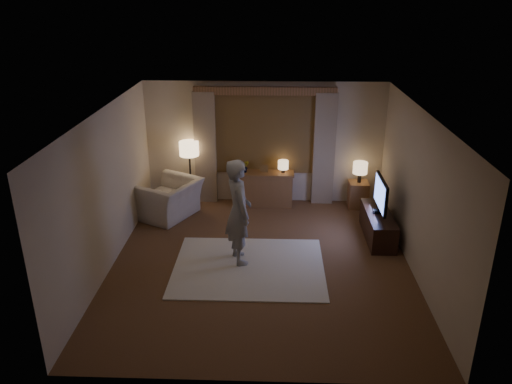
{
  "coord_description": "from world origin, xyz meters",
  "views": [
    {
      "loc": [
        0.19,
        -7.38,
        4.33
      ],
      "look_at": [
        -0.1,
        0.6,
        1.06
      ],
      "focal_mm": 35.0,
      "sensor_mm": 36.0,
      "label": 1
    }
  ],
  "objects_px": {
    "armchair": "(169,199)",
    "side_table": "(358,195)",
    "sideboard": "(264,189)",
    "tv_stand": "(378,225)",
    "person": "(238,212)"
  },
  "relations": [
    {
      "from": "tv_stand",
      "to": "sideboard",
      "type": "bearing_deg",
      "value": 145.77
    },
    {
      "from": "armchair",
      "to": "tv_stand",
      "type": "xyz_separation_m",
      "value": [
        4.07,
        -0.8,
        -0.13
      ]
    },
    {
      "from": "side_table",
      "to": "person",
      "type": "height_order",
      "value": "person"
    },
    {
      "from": "sideboard",
      "to": "tv_stand",
      "type": "bearing_deg",
      "value": -34.23
    },
    {
      "from": "tv_stand",
      "to": "person",
      "type": "height_order",
      "value": "person"
    },
    {
      "from": "armchair",
      "to": "side_table",
      "type": "relative_size",
      "value": 2.08
    },
    {
      "from": "sideboard",
      "to": "side_table",
      "type": "distance_m",
      "value": 2.0
    },
    {
      "from": "armchair",
      "to": "side_table",
      "type": "bearing_deg",
      "value": 126.21
    },
    {
      "from": "sideboard",
      "to": "armchair",
      "type": "height_order",
      "value": "armchair"
    },
    {
      "from": "sideboard",
      "to": "armchair",
      "type": "relative_size",
      "value": 1.03
    },
    {
      "from": "side_table",
      "to": "tv_stand",
      "type": "xyz_separation_m",
      "value": [
        0.16,
        -1.41,
        -0.03
      ]
    },
    {
      "from": "side_table",
      "to": "armchair",
      "type": "bearing_deg",
      "value": -171.14
    },
    {
      "from": "armchair",
      "to": "person",
      "type": "distance_m",
      "value": 2.41
    },
    {
      "from": "side_table",
      "to": "person",
      "type": "xyz_separation_m",
      "value": [
        -2.37,
        -2.37,
        0.64
      ]
    },
    {
      "from": "sideboard",
      "to": "armchair",
      "type": "bearing_deg",
      "value": -161.0
    }
  ]
}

